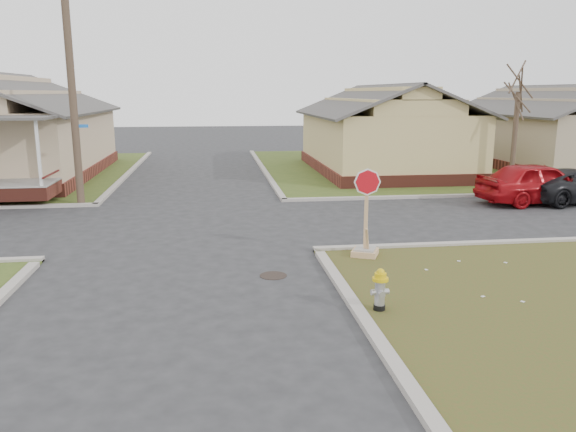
{
  "coord_description": "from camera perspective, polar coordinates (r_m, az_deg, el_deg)",
  "views": [
    {
      "loc": [
        0.89,
        -13.03,
        4.22
      ],
      "look_at": [
        2.75,
        1.0,
        1.1
      ],
      "focal_mm": 35.0,
      "sensor_mm": 36.0,
      "label": 1
    }
  ],
  "objects": [
    {
      "name": "tree_mid_right",
      "position": [
        26.76,
        22.0,
        7.11
      ],
      "size": [
        0.22,
        0.22,
        4.2
      ],
      "primitive_type": "cylinder",
      "color": "#483729",
      "rests_on": "verge_far_right"
    },
    {
      "name": "verge_far_right",
      "position": [
        37.77,
        26.6,
        4.75
      ],
      "size": [
        37.0,
        19.0,
        0.05
      ],
      "primitive_type": "cube",
      "color": "#394D1B",
      "rests_on": "ground"
    },
    {
      "name": "curbs",
      "position": [
        18.54,
        -10.1,
        -0.92
      ],
      "size": [
        80.0,
        40.0,
        0.12
      ],
      "primitive_type": null,
      "color": "#A19991",
      "rests_on": "ground"
    },
    {
      "name": "stop_sign",
      "position": [
        14.73,
        7.87,
        -2.14
      ],
      "size": [
        0.65,
        0.64,
        2.3
      ],
      "rotation": [
        0.0,
        0.0,
        -0.43
      ],
      "color": "tan",
      "rests_on": "ground"
    },
    {
      "name": "fire_hydrant",
      "position": [
        11.15,
        9.33,
        -7.16
      ],
      "size": [
        0.32,
        0.32,
        0.85
      ],
      "rotation": [
        0.0,
        0.0,
        0.05
      ],
      "color": "black",
      "rests_on": "ground"
    },
    {
      "name": "side_house_tan",
      "position": [
        35.23,
        25.57,
        7.93
      ],
      "size": [
        7.6,
        11.6,
        4.7
      ],
      "color": "maroon",
      "rests_on": "ground"
    },
    {
      "name": "dark_pickup",
      "position": [
        24.84,
        27.21,
        2.8
      ],
      "size": [
        5.02,
        3.04,
        1.3
      ],
      "primitive_type": "imported",
      "rotation": [
        0.0,
        0.0,
        1.77
      ],
      "color": "black",
      "rests_on": "ground"
    },
    {
      "name": "side_house_yellow",
      "position": [
        30.97,
        9.68,
        8.5
      ],
      "size": [
        7.6,
        11.6,
        4.7
      ],
      "color": "maroon",
      "rests_on": "ground"
    },
    {
      "name": "ground",
      "position": [
        13.73,
        -10.95,
        -5.71
      ],
      "size": [
        120.0,
        120.0,
        0.0
      ],
      "primitive_type": "plane",
      "color": "#28282A",
      "rests_on": "ground"
    },
    {
      "name": "red_sedan",
      "position": [
        23.77,
        24.06,
        3.1
      ],
      "size": [
        4.92,
        2.4,
        1.61
      ],
      "primitive_type": "imported",
      "rotation": [
        0.0,
        0.0,
        1.68
      ],
      "color": "#A10B11",
      "rests_on": "ground"
    },
    {
      "name": "manhole",
      "position": [
        13.29,
        -1.51,
        -6.07
      ],
      "size": [
        0.64,
        0.64,
        0.01
      ],
      "primitive_type": "cylinder",
      "color": "black",
      "rests_on": "ground"
    },
    {
      "name": "utility_pole",
      "position": [
        22.52,
        -21.16,
        12.75
      ],
      "size": [
        1.8,
        0.28,
        9.0
      ],
      "color": "#483729",
      "rests_on": "ground"
    }
  ]
}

